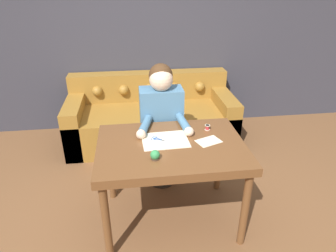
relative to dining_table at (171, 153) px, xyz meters
The scene contains 10 objects.
ground_plane 0.69m from the dining_table, 126.74° to the right, with size 16.00×16.00×0.00m, color brown.
wall_back 2.06m from the dining_table, 92.59° to the left, with size 8.00×0.06×2.60m.
dining_table is the anchor object (origin of this frame).
couch 1.54m from the dining_table, 91.93° to the left, with size 2.06×0.92×0.81m.
person 0.53m from the dining_table, 92.02° to the left, with size 0.48×0.60×1.25m.
pattern_paper_main 0.12m from the dining_table, 120.61° to the left, with size 0.38×0.30×0.00m.
pattern_paper_offcut 0.31m from the dining_table, ahead, with size 0.22×0.19×0.00m.
scissors 0.15m from the dining_table, 136.66° to the left, with size 0.20×0.16×0.01m.
thread_spool 0.41m from the dining_table, 30.91° to the left, with size 0.04×0.04×0.05m.
pin_cushion 0.27m from the dining_table, 126.71° to the right, with size 0.07×0.07×0.07m.
Camera 1 is at (-0.20, -1.89, 1.94)m, focal length 32.00 mm.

